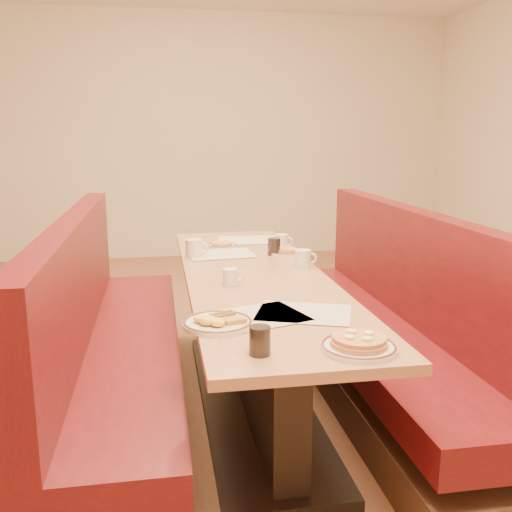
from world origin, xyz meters
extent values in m
plane|color=#9E6647|center=(0.00, 0.00, 0.00)|extent=(8.00, 8.00, 0.00)
cube|color=beige|center=(0.00, 4.00, 1.40)|extent=(6.00, 0.04, 2.80)
cube|color=black|center=(0.00, 0.00, 0.03)|extent=(0.55, 1.88, 0.06)
cube|color=black|center=(0.00, 0.00, 0.35)|extent=(0.15, 1.75, 0.71)
cube|color=#BC7957|center=(0.00, 0.00, 0.73)|extent=(0.70, 2.50, 0.04)
cube|color=#4C3326|center=(-0.68, 0.00, 0.10)|extent=(0.55, 2.50, 0.20)
cube|color=#601110|center=(-0.68, 0.00, 0.37)|extent=(0.55, 2.50, 0.16)
cube|color=#601110|center=(-0.89, 0.00, 0.75)|extent=(0.12, 2.50, 0.60)
cube|color=#4C3326|center=(0.68, 0.00, 0.10)|extent=(0.55, 2.50, 0.20)
cube|color=#601110|center=(0.68, 0.00, 0.37)|extent=(0.55, 2.50, 0.16)
cube|color=#601110|center=(0.89, 0.00, 0.75)|extent=(0.12, 2.50, 0.60)
cube|color=beige|center=(-0.12, -0.71, 0.75)|extent=(0.44, 0.38, 0.00)
cube|color=beige|center=(0.08, -0.69, 0.75)|extent=(0.44, 0.38, 0.00)
cube|color=beige|center=(-0.12, 0.48, 0.75)|extent=(0.40, 0.32, 0.00)
cube|color=beige|center=(0.12, 0.90, 0.75)|extent=(0.43, 0.33, 0.00)
cylinder|color=silver|center=(0.16, -1.10, 0.76)|extent=(0.25, 0.25, 0.02)
torus|color=#5D2D1C|center=(0.16, -1.10, 0.77)|extent=(0.25, 0.25, 0.01)
cylinder|color=#BC7F43|center=(0.16, -1.10, 0.78)|extent=(0.19, 0.19, 0.02)
cylinder|color=#BC7F43|center=(0.16, -1.10, 0.79)|extent=(0.18, 0.18, 0.01)
cylinder|color=beige|center=(0.20, -1.09, 0.80)|extent=(0.03, 0.03, 0.01)
cylinder|color=beige|center=(0.15, -1.06, 0.80)|extent=(0.03, 0.03, 0.01)
cylinder|color=beige|center=(0.12, -1.11, 0.80)|extent=(0.03, 0.03, 0.01)
cylinder|color=beige|center=(0.18, -1.14, 0.80)|extent=(0.03, 0.03, 0.01)
cylinder|color=silver|center=(-0.27, -0.78, 0.76)|extent=(0.26, 0.26, 0.02)
torus|color=#5D2D1C|center=(-0.27, -0.78, 0.77)|extent=(0.26, 0.26, 0.01)
ellipsoid|color=yellow|center=(-0.31, -0.81, 0.78)|extent=(0.07, 0.07, 0.04)
ellipsoid|color=yellow|center=(-0.28, -0.83, 0.78)|extent=(0.06, 0.06, 0.03)
ellipsoid|color=yellow|center=(-0.33, -0.78, 0.78)|extent=(0.05, 0.05, 0.03)
cylinder|color=brown|center=(-0.24, -0.75, 0.78)|extent=(0.09, 0.06, 0.02)
cylinder|color=brown|center=(-0.25, -0.73, 0.78)|extent=(0.09, 0.06, 0.02)
cube|color=#B88E39|center=(-0.21, -0.80, 0.78)|extent=(0.09, 0.08, 0.02)
cylinder|color=silver|center=(0.26, 0.45, 0.76)|extent=(0.21, 0.21, 0.02)
torus|color=#5D2D1C|center=(0.26, 0.45, 0.77)|extent=(0.21, 0.21, 0.01)
cylinder|color=#C28D44|center=(0.26, 0.45, 0.77)|extent=(0.15, 0.15, 0.02)
ellipsoid|color=yellow|center=(0.23, 0.47, 0.78)|extent=(0.04, 0.04, 0.02)
cylinder|color=silver|center=(-0.09, 0.71, 0.76)|extent=(0.19, 0.19, 0.01)
torus|color=#5D2D1C|center=(-0.09, 0.71, 0.76)|extent=(0.19, 0.19, 0.01)
cylinder|color=#C28D44|center=(-0.09, 0.71, 0.77)|extent=(0.13, 0.13, 0.01)
ellipsoid|color=yellow|center=(-0.11, 0.73, 0.78)|extent=(0.04, 0.04, 0.02)
cylinder|color=silver|center=(0.28, 0.10, 0.80)|extent=(0.09, 0.09, 0.09)
torus|color=silver|center=(0.33, 0.10, 0.80)|extent=(0.07, 0.02, 0.06)
cylinder|color=black|center=(0.28, 0.10, 0.84)|extent=(0.07, 0.07, 0.01)
cylinder|color=silver|center=(-0.15, -0.21, 0.79)|extent=(0.07, 0.07, 0.08)
torus|color=silver|center=(-0.11, -0.20, 0.79)|extent=(0.06, 0.02, 0.06)
cylinder|color=black|center=(-0.15, -0.21, 0.82)|extent=(0.06, 0.06, 0.01)
cylinder|color=silver|center=(0.27, 0.61, 0.79)|extent=(0.08, 0.08, 0.09)
torus|color=silver|center=(0.31, 0.59, 0.79)|extent=(0.06, 0.04, 0.06)
cylinder|color=black|center=(0.27, 0.61, 0.83)|extent=(0.07, 0.07, 0.01)
cylinder|color=silver|center=(-0.28, 0.45, 0.80)|extent=(0.09, 0.09, 0.10)
torus|color=silver|center=(-0.23, 0.44, 0.80)|extent=(0.07, 0.03, 0.07)
cylinder|color=black|center=(-0.28, 0.45, 0.84)|extent=(0.08, 0.08, 0.01)
cylinder|color=black|center=(-0.17, -1.08, 0.80)|extent=(0.07, 0.07, 0.09)
cylinder|color=silver|center=(-0.17, -1.08, 0.80)|extent=(0.07, 0.07, 0.10)
cylinder|color=black|center=(0.19, 0.42, 0.80)|extent=(0.07, 0.07, 0.10)
cylinder|color=silver|center=(0.19, 0.42, 0.80)|extent=(0.07, 0.07, 0.10)
camera|label=1|loc=(-0.47, -2.79, 1.45)|focal=40.00mm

